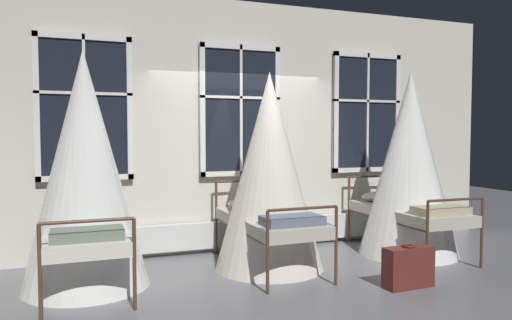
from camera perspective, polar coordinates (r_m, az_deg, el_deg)
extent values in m
plane|color=slate|center=(6.15, 1.35, -12.52)|extent=(19.15, 19.15, 0.00)
cube|color=beige|center=(6.99, -2.09, 3.95)|extent=(8.39, 0.10, 3.52)
cube|color=black|center=(6.54, -19.38, 5.76)|extent=(1.18, 0.02, 1.83)
cube|color=silver|center=(6.55, -19.24, -1.97)|extent=(1.18, 0.06, 0.07)
cube|color=silver|center=(6.64, -19.52, 13.39)|extent=(1.18, 0.06, 0.07)
cube|color=silver|center=(6.55, -24.25, 5.66)|extent=(0.07, 0.06, 1.83)
cube|color=silver|center=(6.57, -14.52, 5.82)|extent=(0.07, 0.06, 1.83)
cube|color=silver|center=(6.54, -19.38, 5.76)|extent=(0.04, 0.06, 1.83)
cube|color=silver|center=(6.55, -19.41, 7.36)|extent=(1.18, 0.06, 0.04)
cube|color=black|center=(6.89, -1.80, 5.78)|extent=(1.18, 0.02, 1.83)
cube|color=silver|center=(6.91, -1.79, -1.55)|extent=(1.18, 0.06, 0.07)
cube|color=silver|center=(6.99, -1.82, 13.02)|extent=(1.18, 0.06, 0.07)
cube|color=silver|center=(6.74, -6.29, 5.83)|extent=(0.07, 0.06, 1.83)
cube|color=silver|center=(7.09, 2.46, 5.70)|extent=(0.07, 0.06, 1.83)
cube|color=silver|center=(6.89, -1.80, 5.78)|extent=(0.04, 0.06, 1.83)
cube|color=silver|center=(6.91, -1.81, 7.30)|extent=(1.18, 0.06, 0.04)
cube|color=black|center=(7.80, 12.83, 5.39)|extent=(1.18, 0.02, 1.83)
cube|color=silver|center=(7.82, 12.76, -1.09)|extent=(1.18, 0.06, 0.07)
cube|color=silver|center=(7.89, 12.91, 11.80)|extent=(1.18, 0.06, 0.07)
cube|color=silver|center=(7.52, 9.29, 5.51)|extent=(0.07, 0.06, 1.83)
cube|color=silver|center=(8.12, 16.11, 5.25)|extent=(0.07, 0.06, 1.83)
cube|color=silver|center=(7.80, 12.83, 5.39)|extent=(0.04, 0.06, 1.83)
cube|color=silver|center=(7.81, 12.85, 6.73)|extent=(1.18, 0.06, 0.04)
cube|color=silver|center=(7.01, -1.73, -8.48)|extent=(4.74, 0.10, 0.36)
cylinder|color=#4C3323|center=(6.53, -22.97, -7.36)|extent=(0.04, 0.04, 1.00)
cylinder|color=#4C3323|center=(6.54, -15.80, -7.22)|extent=(0.04, 0.04, 1.00)
cylinder|color=#4C3323|center=(4.78, -23.92, -11.97)|extent=(0.04, 0.04, 0.87)
cylinder|color=#4C3323|center=(4.80, -14.01, -11.74)|extent=(0.04, 0.04, 0.87)
cylinder|color=#4C3323|center=(5.64, -23.38, -8.95)|extent=(0.03, 1.80, 0.03)
cylinder|color=#4C3323|center=(5.65, -15.05, -8.77)|extent=(0.03, 1.80, 0.03)
cylinder|color=#4C3323|center=(6.45, -19.46, -2.94)|extent=(0.81, 0.03, 0.03)
cylinder|color=#4C3323|center=(4.68, -19.04, -6.76)|extent=(0.81, 0.03, 0.03)
cube|color=silver|center=(5.62, -19.22, -8.16)|extent=(0.83, 1.82, 0.14)
ellipsoid|color=silver|center=(6.25, -19.38, -5.72)|extent=(0.62, 0.40, 0.14)
cube|color=slate|center=(4.97, -19.09, -8.19)|extent=(0.67, 0.36, 0.10)
cone|color=white|center=(5.53, -19.35, -1.01)|extent=(1.33, 1.33, 2.55)
cylinder|color=#4C3323|center=(6.75, -4.66, -6.78)|extent=(0.04, 0.04, 1.00)
cylinder|color=#4C3323|center=(7.03, 1.71, -6.39)|extent=(0.04, 0.04, 1.00)
cylinder|color=#4C3323|center=(5.10, 1.36, -10.75)|extent=(0.04, 0.04, 0.87)
cylinder|color=#4C3323|center=(5.46, 9.33, -9.86)|extent=(0.04, 0.04, 0.87)
cylinder|color=#4C3323|center=(5.91, -2.09, -8.16)|extent=(0.07, 1.80, 0.03)
cylinder|color=#4C3323|center=(6.22, 5.03, -7.60)|extent=(0.07, 1.80, 0.03)
cylinder|color=#4C3323|center=(6.81, -1.42, -2.45)|extent=(0.81, 0.05, 0.03)
cylinder|color=#4C3323|center=(5.19, 5.51, -5.65)|extent=(0.81, 0.05, 0.03)
cube|color=#B7B2A3|center=(6.04, 1.57, -7.21)|extent=(0.87, 1.84, 0.14)
ellipsoid|color=silver|center=(6.62, -0.69, -5.05)|extent=(0.63, 0.41, 0.14)
cube|color=slate|center=(5.45, 4.25, -7.04)|extent=(0.68, 0.37, 0.10)
cone|color=silver|center=(5.96, 1.57, -1.26)|extent=(1.33, 1.33, 2.40)
cylinder|color=#4C3323|center=(7.59, 10.79, -5.74)|extent=(0.04, 0.04, 1.00)
cylinder|color=#4C3323|center=(8.02, 15.82, -5.32)|extent=(0.04, 0.04, 1.00)
cylinder|color=#4C3323|center=(6.13, 19.37, -8.57)|extent=(0.04, 0.04, 0.87)
cylinder|color=#4C3323|center=(6.66, 24.86, -7.76)|extent=(0.04, 0.04, 0.87)
cylinder|color=#4C3323|center=(6.83, 14.61, -6.72)|extent=(0.06, 1.80, 0.03)
cylinder|color=#4C3323|center=(7.31, 19.91, -6.17)|extent=(0.06, 1.80, 0.03)
cylinder|color=#4C3323|center=(7.74, 13.42, -1.88)|extent=(0.81, 0.05, 0.03)
cylinder|color=#4C3323|center=(6.32, 22.31, -4.30)|extent=(0.81, 0.05, 0.03)
cube|color=#B7B2A3|center=(7.06, 17.36, -5.86)|extent=(0.86, 1.84, 0.14)
ellipsoid|color=silver|center=(7.57, 14.38, -4.13)|extent=(0.63, 0.41, 0.14)
cube|color=tan|center=(6.54, 20.76, -5.53)|extent=(0.67, 0.37, 0.10)
cone|color=white|center=(6.98, 17.45, -0.37)|extent=(1.33, 1.33, 2.50)
cube|color=#5B231E|center=(5.61, 17.35, -11.86)|extent=(0.57, 0.23, 0.44)
cube|color=tan|center=(5.69, 16.64, -11.64)|extent=(0.50, 0.04, 0.03)
torus|color=#5B231E|center=(5.56, 17.39, -9.52)|extent=(0.15, 0.15, 0.02)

